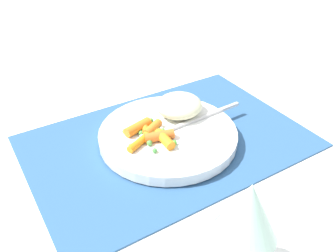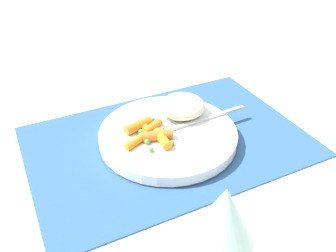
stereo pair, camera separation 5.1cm
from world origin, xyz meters
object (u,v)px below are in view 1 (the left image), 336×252
Objects in this scene: rice_mound at (179,105)px; carrot_portion at (150,134)px; wine_glass at (247,215)px; plate at (168,135)px; fork at (183,123)px.

rice_mound is 0.09m from carrot_portion.
wine_glass is (0.03, 0.27, 0.07)m from carrot_portion.
plate is 0.06m from rice_mound.
rice_mound is 0.93× the size of carrot_portion.
wine_glass is at bearing 75.91° from plate.
carrot_portion is 0.07m from fork.
rice_mound is at bearing -110.54° from wine_glass.
plate is 2.66× the size of carrot_portion.
wine_glass is at bearing 69.61° from fork.
fork is (0.01, 0.03, -0.02)m from rice_mound.
wine_glass reaches higher than carrot_portion.
carrot_portion is 0.28m from wine_glass.
wine_glass is (0.07, 0.27, 0.09)m from plate.
carrot_portion is at bearing 1.40° from plate.
carrot_portion is (0.04, 0.00, 0.02)m from plate.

